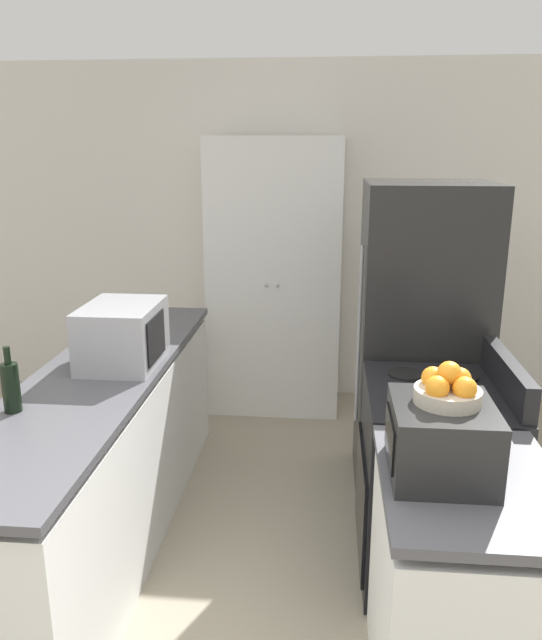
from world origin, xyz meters
TOP-DOWN VIEW (x-y plane):
  - wall_back at (0.00, 3.49)m, footprint 7.00×0.06m
  - counter_left at (-0.80, 1.37)m, footprint 0.60×2.53m
  - counter_right at (0.80, 0.49)m, footprint 0.60×0.78m
  - pantry_cabinet at (-0.09, 3.18)m, footprint 0.97×0.55m
  - stove at (0.82, 1.28)m, footprint 0.66×0.75m
  - refrigerator at (0.84, 2.04)m, footprint 0.70×0.70m
  - microwave at (-0.71, 1.50)m, footprint 0.37×0.47m
  - wine_bottle at (-0.98, 0.88)m, footprint 0.07×0.07m
  - toaster_oven at (0.69, 0.52)m, footprint 0.34×0.37m
  - fruit_bowl at (0.71, 0.54)m, footprint 0.22×0.22m

SIDE VIEW (x-z plane):
  - counter_left at x=-0.80m, z-range -0.02..0.90m
  - counter_right at x=0.80m, z-range -0.02..0.90m
  - stove at x=0.82m, z-range -0.07..1.01m
  - refrigerator at x=0.84m, z-range 0.00..1.80m
  - pantry_cabinet at x=-0.09m, z-range 0.00..2.05m
  - wine_bottle at x=-0.98m, z-range 0.89..1.17m
  - toaster_oven at x=0.69m, z-range 0.92..1.17m
  - microwave at x=-0.71m, z-range 0.92..1.22m
  - fruit_bowl at x=0.71m, z-range 1.15..1.29m
  - wall_back at x=0.00m, z-range 0.00..2.60m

